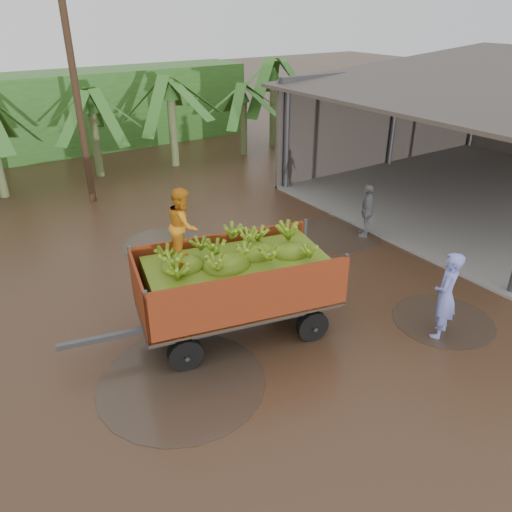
{
  "coord_description": "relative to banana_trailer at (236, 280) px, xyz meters",
  "views": [
    {
      "loc": [
        -5.81,
        -9.06,
        6.43
      ],
      "look_at": [
        -0.35,
        -0.79,
        1.39
      ],
      "focal_mm": 35.0,
      "sensor_mm": 36.0,
      "label": 1
    }
  ],
  "objects": [
    {
      "name": "ground",
      "position": [
        1.18,
        1.28,
        -1.26
      ],
      "size": [
        100.0,
        100.0,
        0.0
      ],
      "primitive_type": "plane",
      "color": "black",
      "rests_on": "ground"
    },
    {
      "name": "packing_shed",
      "position": [
        12.95,
        3.05,
        1.24
      ],
      "size": [
        12.78,
        10.8,
        4.76
      ],
      "color": "gray",
      "rests_on": "ground"
    },
    {
      "name": "hedge_north",
      "position": [
        -0.82,
        17.28,
        0.54
      ],
      "size": [
        22.0,
        3.0,
        3.6
      ],
      "primitive_type": "cube",
      "color": "#2D661E",
      "rests_on": "ground"
    },
    {
      "name": "utility_pole",
      "position": [
        -0.15,
        9.77,
        2.85
      ],
      "size": [
        1.2,
        0.24,
        8.12
      ],
      "color": "#47301E",
      "rests_on": "ground"
    },
    {
      "name": "man_blue",
      "position": [
        3.57,
        -2.55,
        -0.27
      ],
      "size": [
        0.85,
        0.72,
        1.97
      ],
      "primitive_type": "imported",
      "rotation": [
        0.0,
        0.0,
        3.55
      ],
      "color": "#737AD1",
      "rests_on": "ground"
    },
    {
      "name": "banana_trailer",
      "position": [
        0.0,
        0.0,
        0.0
      ],
      "size": [
        5.84,
        2.87,
        3.39
      ],
      "rotation": [
        0.0,
        0.0,
        -0.22
      ],
      "color": "#BE401B",
      "rests_on": "ground"
    },
    {
      "name": "man_grey",
      "position": [
        5.91,
        2.09,
        -0.43
      ],
      "size": [
        1.0,
        0.94,
        1.66
      ],
      "primitive_type": "imported",
      "rotation": [
        0.0,
        0.0,
        3.86
      ],
      "color": "slate",
      "rests_on": "ground"
    }
  ]
}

